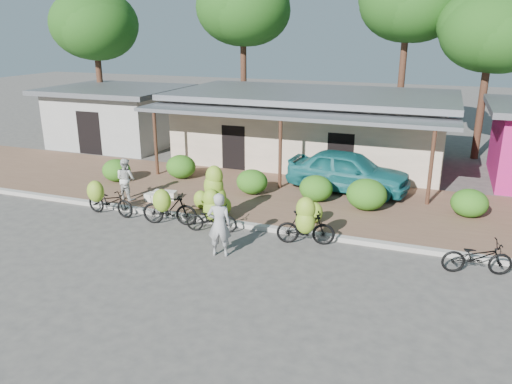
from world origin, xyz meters
TOP-DOWN VIEW (x-y plane):
  - ground at (0.00, 0.00)m, footprint 100.00×100.00m
  - sidewalk at (0.00, 5.00)m, footprint 60.00×6.00m
  - curb at (0.00, 2.00)m, footprint 60.00×0.25m
  - shop_main at (0.00, 10.93)m, footprint 13.00×8.50m
  - shop_grey at (-11.00, 10.99)m, footprint 7.00×6.00m
  - tree_back_left at (-13.69, 13.11)m, footprint 5.13×5.00m
  - tree_far_center at (-5.69, 16.11)m, footprint 5.46×5.36m
  - tree_center_right at (3.31, 16.61)m, footprint 5.15×5.03m
  - tree_near_right at (7.31, 14.61)m, footprint 4.83×4.68m
  - hedge_0 at (-6.62, 4.59)m, footprint 1.19×1.07m
  - hedge_1 at (-4.34, 5.94)m, footprint 1.27×1.14m
  - hedge_2 at (-0.76, 5.01)m, footprint 1.21×1.09m
  - hedge_3 at (1.73, 5.04)m, footprint 1.23×1.11m
  - hedge_4 at (3.61, 4.76)m, footprint 1.41×1.27m
  - hedge_5 at (6.95, 5.27)m, footprint 1.22×1.10m
  - bike_far_left at (-4.63, 1.33)m, footprint 1.95×1.30m
  - bike_left at (-2.24, 1.26)m, footprint 1.91×1.32m
  - bike_center at (-0.79, 1.59)m, footprint 1.72×1.29m
  - bike_right at (2.37, 1.23)m, footprint 1.81×1.31m
  - bike_far_right at (7.03, 1.15)m, footprint 1.88×1.01m
  - loose_banana_a at (-1.85, 2.82)m, footprint 0.53×0.45m
  - loose_banana_b at (-0.84, 2.58)m, footprint 0.48×0.41m
  - loose_banana_c at (2.21, 2.88)m, footprint 0.57×0.48m
  - sack_near at (-3.59, 3.29)m, footprint 0.90×0.52m
  - sack_far at (-3.76, 2.90)m, footprint 0.80×0.50m
  - vendor at (0.25, -0.20)m, footprint 0.76×0.59m
  - bystander at (-4.89, 2.78)m, footprint 0.86×0.73m
  - teal_van at (2.60, 6.64)m, footprint 4.86×2.35m

SIDE VIEW (x-z plane):
  - ground at x=0.00m, z-range 0.00..0.00m
  - sidewalk at x=0.00m, z-range 0.00..0.12m
  - curb at x=0.00m, z-range 0.00..0.15m
  - sack_far at x=-3.76m, z-range 0.12..0.40m
  - sack_near at x=-3.59m, z-range 0.12..0.42m
  - loose_banana_b at x=-0.84m, z-range 0.12..0.72m
  - loose_banana_a at x=-1.85m, z-range 0.12..0.78m
  - bike_far_right at x=7.03m, z-range 0.00..0.94m
  - loose_banana_c at x=2.21m, z-range 0.12..0.83m
  - bike_far_left at x=-4.63m, z-range -0.13..1.29m
  - hedge_0 at x=-6.62m, z-range 0.12..1.05m
  - hedge_2 at x=-0.76m, z-range 0.12..1.07m
  - hedge_5 at x=6.95m, z-range 0.12..1.07m
  - hedge_3 at x=1.73m, z-range 0.12..1.08m
  - hedge_1 at x=-4.34m, z-range 0.12..1.11m
  - bike_left at x=-2.24m, z-range -0.07..1.35m
  - hedge_4 at x=3.61m, z-range 0.12..1.22m
  - bike_right at x=2.37m, z-range -0.14..1.55m
  - bike_center at x=-0.79m, z-range -0.20..1.83m
  - bystander at x=-4.89m, z-range 0.12..1.67m
  - teal_van at x=2.60m, z-range 0.12..1.72m
  - vendor at x=0.25m, z-range 0.00..1.86m
  - shop_grey at x=-11.00m, z-range 0.04..3.19m
  - shop_main at x=0.00m, z-range 0.05..3.40m
  - tree_near_right at x=7.31m, z-range 2.17..10.10m
  - tree_back_left at x=-13.69m, z-range 2.30..10.70m
  - tree_far_center at x=-5.69m, z-range 2.68..12.14m
  - tree_center_right at x=3.31m, z-range 2.81..12.28m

